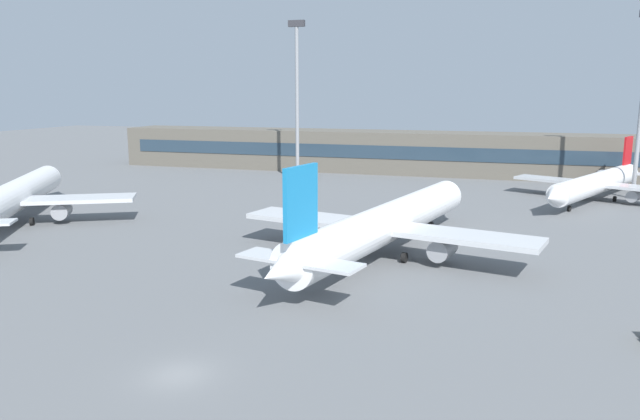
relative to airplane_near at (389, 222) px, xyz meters
The scene contains 6 objects.
ground_plane 10.76m from the airplane_near, 135.01° to the left, with size 400.00×400.00×0.00m, color slate.
terminal_building 69.15m from the airplane_near, 95.96° to the left, with size 138.04×12.13×9.00m.
airplane_near is the anchor object (origin of this frame).
airplane_mid 52.04m from the airplane_near, behind, with size 30.92×42.66×11.48m.
airplane_far 49.34m from the airplane_near, 58.13° to the left, with size 26.63×36.90×9.76m.
floodlight_tower_east 57.32m from the airplane_near, 119.69° to the left, with size 3.20×0.80×30.87m.
Camera 1 is at (19.09, -31.45, 17.63)m, focal length 34.06 mm.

